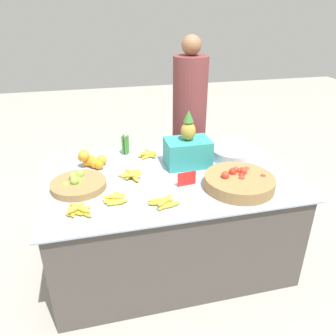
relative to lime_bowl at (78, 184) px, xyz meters
name	(u,v)px	position (x,y,z in m)	size (l,w,h in m)	color
ground_plane	(168,253)	(0.61, 0.05, -0.74)	(12.00, 12.00, 0.00)	#A39E93
market_table	(168,216)	(0.61, 0.05, -0.38)	(1.70, 1.14, 0.71)	#4C4742
lime_bowl	(78,184)	(0.00, 0.00, 0.00)	(0.36, 0.36, 0.10)	olive
tomato_basket	(239,182)	(1.02, -0.24, 0.01)	(0.45, 0.45, 0.12)	olive
orange_pile	(91,160)	(0.10, 0.29, 0.03)	(0.21, 0.15, 0.14)	orange
metal_bowl	(233,154)	(1.17, 0.19, 0.01)	(0.33, 0.33, 0.08)	silver
price_sign	(187,179)	(0.70, -0.13, 0.02)	(0.13, 0.02, 0.10)	red
produce_crate	(188,149)	(0.79, 0.16, 0.10)	(0.32, 0.22, 0.42)	teal
veg_bundle	(125,145)	(0.36, 0.47, 0.05)	(0.06, 0.06, 0.15)	#4C8E42
banana_bunch_middle_right	(149,154)	(0.53, 0.37, -0.01)	(0.16, 0.15, 0.05)	gold
banana_bunch_front_center	(114,199)	(0.21, -0.23, 0.00)	(0.16, 0.16, 0.06)	gold
banana_bunch_back_center	(78,210)	(0.00, -0.31, 0.00)	(0.16, 0.16, 0.06)	gold
banana_bunch_front_left	(163,203)	(0.49, -0.34, 0.00)	(0.20, 0.12, 0.06)	gold
banana_bunch_middle_left	(132,175)	(0.36, 0.06, -0.01)	(0.18, 0.18, 0.05)	gold
vendor_person	(189,127)	(1.04, 0.94, -0.02)	(0.32, 0.32, 1.56)	brown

